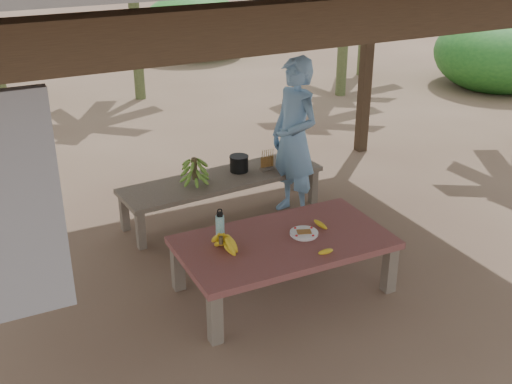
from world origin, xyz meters
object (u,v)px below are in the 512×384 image
bench (222,182)px  cooking_pot (239,164)px  ripe_banana_bunch (221,244)px  work_table (284,246)px  water_flask (220,226)px  woman (294,139)px  plate (304,233)px

bench → cooking_pot: (0.24, 0.08, 0.14)m
bench → ripe_banana_bunch: size_ratio=8.54×
bench → work_table: bearing=-98.5°
work_table → water_flask: water_flask is taller
work_table → cooking_pot: 1.70m
water_flask → cooking_pot: size_ratio=1.42×
cooking_pot → woman: size_ratio=0.12×
plate → woman: size_ratio=0.14×
ripe_banana_bunch → cooking_pot: (0.92, 1.62, -0.05)m
bench → cooking_pot: bearing=14.9°
work_table → cooking_pot: bearing=78.4°
woman → cooking_pot: bearing=-135.9°
ripe_banana_bunch → woman: size_ratio=0.15×
ripe_banana_bunch → cooking_pot: bearing=60.4°
work_table → ripe_banana_bunch: bearing=176.4°
cooking_pot → woman: 0.68m
ripe_banana_bunch → cooking_pot: size_ratio=1.32×
ripe_banana_bunch → plate: (0.76, -0.05, -0.06)m
plate → cooking_pot: cooking_pot is taller
bench → plate: (0.07, -1.58, 0.12)m
plate → water_flask: (-0.67, 0.27, 0.10)m
ripe_banana_bunch → bench: bearing=66.0°
work_table → woman: 1.59m
ripe_banana_bunch → water_flask: (0.09, 0.22, 0.04)m
cooking_pot → woman: woman is taller
bench → plate: 1.59m
bench → water_flask: water_flask is taller
cooking_pot → water_flask: bearing=-120.8°
ripe_banana_bunch → plate: size_ratio=1.07×
bench → cooking_pot: cooking_pot is taller
water_flask → bench: bearing=65.6°
ripe_banana_bunch → plate: ripe_banana_bunch is taller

